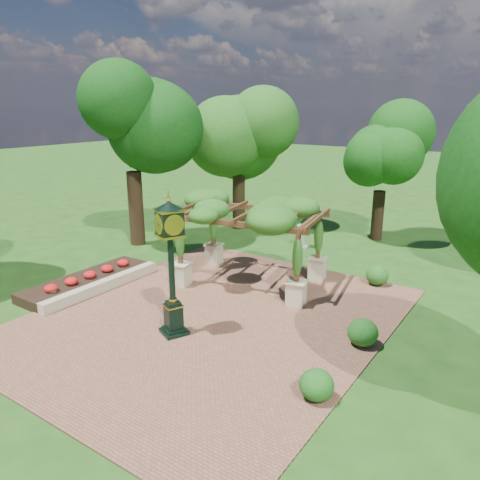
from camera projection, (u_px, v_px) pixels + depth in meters
The scene contains 13 objects.
ground at pixel (193, 330), 13.97m from camera, with size 120.00×120.00×0.00m, color #1E4714.
brick_plaza at pixel (213, 317), 14.75m from camera, with size 10.00×12.00×0.04m, color brown.
border_wall at pixel (103, 286), 16.80m from camera, with size 0.35×5.00×0.40m, color #C6B793.
flower_bed at pixel (87, 281), 17.29m from camera, with size 1.50×5.00×0.36m, color red.
pedestal_clock at pixel (171, 256), 13.03m from camera, with size 1.05×1.05×4.01m.
pergola at pixel (251, 214), 16.92m from camera, with size 5.62×4.08×3.23m.
sundial at pixel (302, 238), 21.85m from camera, with size 0.69×0.69×1.07m.
shrub_front at pixel (316, 385), 10.56m from camera, with size 0.80×0.80×0.72m, color #1C5518.
shrub_mid at pixel (363, 332), 12.92m from camera, with size 0.85×0.85×0.77m, color #1E5A19.
shrub_back at pixel (377, 275), 17.25m from camera, with size 0.82×0.82×0.74m, color #235819.
tree_west_near at pixel (130, 111), 20.79m from camera, with size 4.07×4.07×8.98m.
tree_west_far at pixel (239, 127), 23.89m from camera, with size 4.28×4.28×7.79m.
tree_north at pixel (383, 152), 22.06m from camera, with size 3.04×3.04×6.27m.
Camera 1 is at (8.30, -9.64, 6.52)m, focal length 35.00 mm.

